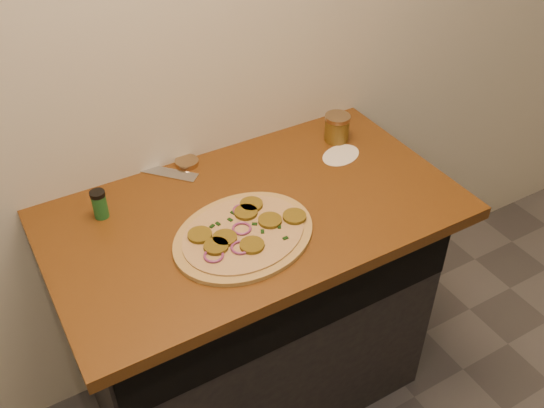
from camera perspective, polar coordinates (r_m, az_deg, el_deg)
cabinet at (r=2.11m, az=-1.91°, el=-9.88°), size 1.10×0.60×0.86m
countertop at (r=1.78m, az=-1.75°, el=-0.83°), size 1.20×0.70×0.04m
pizza at (r=1.66m, az=-2.68°, el=-2.83°), size 0.50×0.50×0.03m
chefs_knife at (r=1.97m, az=-12.65°, el=3.51°), size 0.26×0.28×0.02m
mason_jar_lid at (r=1.96m, az=-8.02°, el=3.91°), size 0.10×0.10×0.02m
salsa_jar at (r=2.05m, az=6.13°, el=7.15°), size 0.09×0.09×0.09m
spice_shaker at (r=1.77m, az=-15.92°, el=-0.01°), size 0.04×0.04×0.09m
flour_spill at (r=2.00m, az=6.49°, el=4.59°), size 0.18×0.18×0.00m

